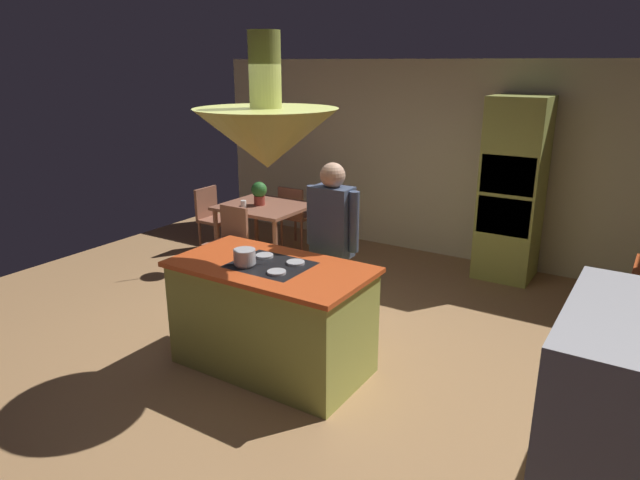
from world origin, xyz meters
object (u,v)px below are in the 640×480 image
at_px(cup_on_table, 244,204).
at_px(person_at_island, 332,241).
at_px(chair_facing_island, 229,238).
at_px(chair_at_corner, 212,215).
at_px(dining_table, 264,213).
at_px(oven_tower, 512,190).
at_px(potted_plant_on_table, 259,192).
at_px(kitchen_island, 272,316).
at_px(chair_by_back_wall, 295,213).
at_px(cooking_pot_on_cooktop, 245,257).

bearing_deg(cup_on_table, person_at_island, -29.89).
distance_m(chair_facing_island, chair_at_corner, 1.14).
relative_size(dining_table, person_at_island, 0.63).
distance_m(oven_tower, person_at_island, 2.70).
relative_size(chair_facing_island, potted_plant_on_table, 2.90).
bearing_deg(cup_on_table, dining_table, 58.75).
height_order(oven_tower, dining_table, oven_tower).
relative_size(oven_tower, chair_facing_island, 2.47).
bearing_deg(kitchen_island, chair_at_corner, 141.18).
height_order(chair_facing_island, cup_on_table, chair_facing_island).
distance_m(dining_table, chair_by_back_wall, 0.71).
relative_size(oven_tower, chair_at_corner, 2.47).
relative_size(potted_plant_on_table, cup_on_table, 3.33).
xyz_separation_m(kitchen_island, dining_table, (-1.70, 2.10, 0.19)).
xyz_separation_m(chair_by_back_wall, cooking_pot_on_cooktop, (1.54, -2.92, 0.51)).
bearing_deg(oven_tower, kitchen_island, -108.74).
relative_size(kitchen_island, chair_at_corner, 1.90).
height_order(chair_facing_island, chair_by_back_wall, same).
distance_m(oven_tower, chair_facing_island, 3.40).
distance_m(dining_table, person_at_island, 2.33).
bearing_deg(dining_table, oven_tower, 22.21).
distance_m(person_at_island, chair_facing_island, 2.03).
distance_m(oven_tower, chair_by_back_wall, 2.89).
xyz_separation_m(person_at_island, chair_by_back_wall, (-1.86, 2.07, -0.46)).
height_order(person_at_island, potted_plant_on_table, person_at_island).
bearing_deg(chair_at_corner, chair_facing_island, -127.15).
xyz_separation_m(chair_at_corner, cup_on_table, (0.77, -0.23, 0.30)).
relative_size(chair_at_corner, cooking_pot_on_cooktop, 4.83).
distance_m(chair_by_back_wall, potted_plant_on_table, 0.83).
bearing_deg(potted_plant_on_table, cooking_pot_on_cooktop, -54.15).
height_order(chair_at_corner, cooking_pot_on_cooktop, cooking_pot_on_cooktop).
distance_m(oven_tower, potted_plant_on_table, 3.09).
xyz_separation_m(oven_tower, chair_by_back_wall, (-2.80, -0.45, -0.57)).
bearing_deg(kitchen_island, person_at_island, 77.72).
xyz_separation_m(chair_facing_island, cup_on_table, (-0.14, 0.46, 0.30)).
distance_m(kitchen_island, chair_facing_island, 2.21).
xyz_separation_m(oven_tower, chair_at_corner, (-3.71, -1.14, -0.57)).
distance_m(chair_by_back_wall, chair_at_corner, 1.14).
height_order(oven_tower, person_at_island, oven_tower).
bearing_deg(dining_table, potted_plant_on_table, -158.84).
height_order(oven_tower, chair_by_back_wall, oven_tower).
bearing_deg(chair_at_corner, chair_by_back_wall, -52.85).
bearing_deg(person_at_island, chair_at_corner, 153.44).
bearing_deg(chair_by_back_wall, cup_on_table, 81.25).
relative_size(oven_tower, cup_on_table, 23.92).
xyz_separation_m(person_at_island, potted_plant_on_table, (-1.91, 1.36, -0.04)).
xyz_separation_m(oven_tower, person_at_island, (-0.94, -2.53, -0.11)).
bearing_deg(person_at_island, chair_by_back_wall, 131.85).
bearing_deg(chair_facing_island, chair_at_corner, 142.85).
bearing_deg(cup_on_table, kitchen_island, -45.36).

